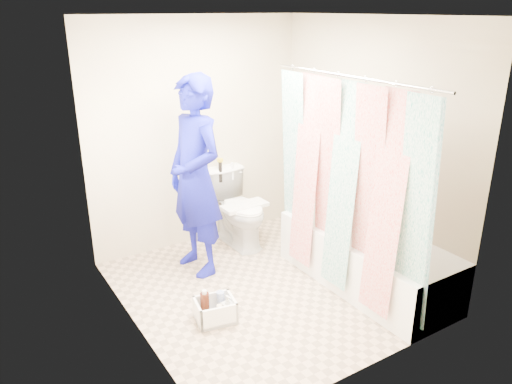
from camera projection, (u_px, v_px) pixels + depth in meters
floor at (264, 289)px, 4.64m from camera, size 2.60×2.60×0.00m
ceiling at (266, 15)px, 3.80m from camera, size 2.40×2.60×0.02m
wall_back at (197, 134)px, 5.25m from camera, size 2.40×0.02×2.40m
wall_front at (376, 216)px, 3.19m from camera, size 2.40×0.02×2.40m
wall_left at (127, 192)px, 3.62m from camera, size 0.02×2.60×2.40m
wall_right at (369, 146)px, 4.82m from camera, size 0.02×2.60×2.40m
bathtub at (366, 258)px, 4.64m from camera, size 0.70×1.75×0.50m
curtain_rod at (351, 77)px, 3.88m from camera, size 0.02×1.90×0.02m
shower_curtain at (344, 189)px, 4.21m from camera, size 0.06×1.75×1.80m
toilet at (238, 208)px, 5.42m from camera, size 0.47×0.81×0.81m
tank_lid at (244, 206)px, 5.29m from camera, size 0.50×0.23×0.04m
tank_internals at (224, 169)px, 5.43m from camera, size 0.20×0.07×0.27m
plumber at (195, 177)px, 4.68m from camera, size 0.54×0.75×1.92m
cleaning_caddy at (216, 311)px, 4.14m from camera, size 0.36×0.31×0.25m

